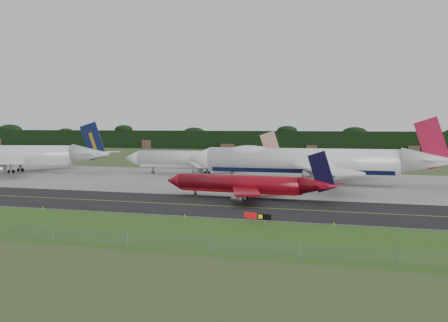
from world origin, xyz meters
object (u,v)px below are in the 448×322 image
at_px(jet_navy_gold, 15,156).
at_px(taxiway_sign, 257,216).
at_px(jet_red_737, 248,185).
at_px(jet_star_tail, 204,160).
at_px(jet_ba_747, 311,161).

bearing_deg(jet_navy_gold, taxiway_sign, -35.13).
height_order(jet_navy_gold, taxiway_sign, jet_navy_gold).
height_order(jet_red_737, jet_star_tail, jet_star_tail).
relative_size(jet_ba_747, jet_red_737, 1.81).
height_order(jet_red_737, jet_navy_gold, jet_navy_gold).
bearing_deg(taxiway_sign, jet_ba_747, 94.61).
relative_size(jet_red_737, taxiway_sign, 7.92).
distance_m(jet_navy_gold, taxiway_sign, 135.61).
xyz_separation_m(jet_ba_747, jet_red_737, (-6.51, -37.24, -3.33)).
bearing_deg(jet_ba_747, jet_red_737, -99.91).
bearing_deg(jet_star_tail, jet_ba_747, -25.94).
bearing_deg(jet_star_tail, jet_red_737, -59.53).
relative_size(jet_ba_747, taxiway_sign, 14.36).
relative_size(jet_navy_gold, taxiway_sign, 12.98).
bearing_deg(jet_ba_747, taxiway_sign, -85.39).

